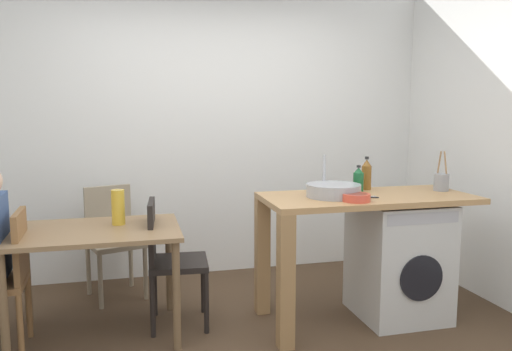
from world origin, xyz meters
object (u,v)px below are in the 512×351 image
object	(u,v)px
chair_spare_by_wall	(113,235)
mixing_bowl	(356,197)
dining_table	(96,243)
utensil_crock	(441,182)
bottle_squat_brown	(366,175)
vase	(118,207)
chair_person_seat	(4,274)
washing_machine	(398,259)
chair_opposite	(168,256)
bottle_tall_green	(358,180)

from	to	relation	value
chair_spare_by_wall	mixing_bowl	bearing A→B (deg)	125.70
dining_table	utensil_crock	size ratio (longest dim) A/B	3.67
bottle_squat_brown	vase	distance (m)	1.84
bottle_squat_brown	vase	xyz separation A→B (m)	(-1.83, 0.05, -0.17)
bottle_squat_brown	mixing_bowl	size ratio (longest dim) A/B	1.35
chair_spare_by_wall	utensil_crock	size ratio (longest dim) A/B	3.00
chair_person_seat	mixing_bowl	xyz separation A→B (m)	(2.24, -0.29, 0.44)
washing_machine	bottle_squat_brown	xyz separation A→B (m)	(-0.15, 0.24, 0.60)
chair_spare_by_wall	chair_opposite	bearing A→B (deg)	100.56
washing_machine	mixing_bowl	size ratio (longest dim) A/B	4.59
chair_person_seat	utensil_crock	world-z (taller)	utensil_crock
dining_table	mixing_bowl	bearing A→B (deg)	-12.91
washing_machine	utensil_crock	size ratio (longest dim) A/B	2.87
chair_opposite	utensil_crock	xyz separation A→B (m)	(2.03, -0.19, 0.48)
chair_spare_by_wall	washing_machine	bearing A→B (deg)	136.37
mixing_bowl	chair_spare_by_wall	bearing A→B (deg)	144.36
chair_spare_by_wall	bottle_squat_brown	bearing A→B (deg)	140.77
chair_opposite	mixing_bowl	distance (m)	1.37
washing_machine	bottle_tall_green	world-z (taller)	bottle_tall_green
chair_person_seat	chair_spare_by_wall	bearing A→B (deg)	-38.79
utensil_crock	washing_machine	bearing A→B (deg)	-171.90
chair_opposite	chair_person_seat	bearing A→B (deg)	-76.95
chair_opposite	bottle_squat_brown	world-z (taller)	bottle_squat_brown
chair_spare_by_wall	bottle_tall_green	distance (m)	2.03
bottle_tall_green	vase	world-z (taller)	bottle_tall_green
chair_spare_by_wall	vase	bearing A→B (deg)	77.62
bottle_tall_green	utensil_crock	xyz separation A→B (m)	(0.64, -0.09, -0.02)
chair_opposite	utensil_crock	world-z (taller)	utensil_crock
chair_opposite	chair_spare_by_wall	bearing A→B (deg)	-146.19
chair_opposite	chair_spare_by_wall	distance (m)	0.82
chair_person_seat	bottle_squat_brown	distance (m)	2.59
chair_spare_by_wall	bottle_squat_brown	distance (m)	2.11
dining_table	utensil_crock	distance (m)	2.53
washing_machine	bottle_tall_green	size ratio (longest dim) A/B	4.29
chair_person_seat	utensil_crock	distance (m)	3.09
bottle_tall_green	vase	size ratio (longest dim) A/B	0.83
bottle_tall_green	chair_spare_by_wall	bearing A→B (deg)	155.49
chair_opposite	dining_table	bearing A→B (deg)	-78.70
bottle_squat_brown	chair_opposite	bearing A→B (deg)	179.93
chair_person_seat	vase	xyz separation A→B (m)	(0.70, 0.20, 0.35)
washing_machine	bottle_squat_brown	world-z (taller)	bottle_squat_brown
washing_machine	utensil_crock	distance (m)	0.67
utensil_crock	vase	distance (m)	2.37
chair_opposite	washing_machine	distance (m)	1.68
bottle_squat_brown	bottle_tall_green	bearing A→B (deg)	-138.74
bottle_tall_green	dining_table	bearing A→B (deg)	178.56
chair_person_seat	chair_opposite	distance (m)	1.03
chair_opposite	vase	world-z (taller)	vase
dining_table	bottle_squat_brown	xyz separation A→B (m)	(1.98, 0.05, 0.39)
bottle_tall_green	bottle_squat_brown	bearing A→B (deg)	41.26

